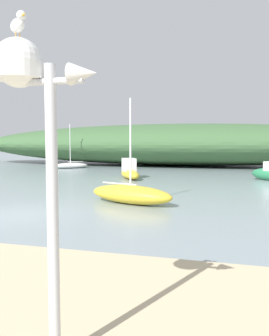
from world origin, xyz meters
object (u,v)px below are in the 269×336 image
(mast_structure, at_px, (29,95))
(motorboat_west_reach, at_px, (269,173))
(seagull_on_radar, at_px, (18,24))
(sailboat_centre_water, at_px, (70,165))
(motorboat_far_left, at_px, (130,171))
(sailboat_off_point, at_px, (131,194))

(mast_structure, xyz_separation_m, motorboat_west_reach, (4.60, 20.55, -2.49))
(seagull_on_radar, height_order, motorboat_west_reach, seagull_on_radar)
(seagull_on_radar, xyz_separation_m, sailboat_centre_water, (-12.25, 26.62, -3.41))
(mast_structure, height_order, motorboat_west_reach, mast_structure)
(seagull_on_radar, relative_size, motorboat_far_left, 0.09)
(seagull_on_radar, distance_m, motorboat_far_left, 20.07)
(sailboat_off_point, relative_size, motorboat_far_left, 1.20)
(seagull_on_radar, distance_m, sailboat_off_point, 10.85)
(sailboat_centre_water, bearing_deg, mast_structure, -65.11)
(sailboat_centre_water, bearing_deg, motorboat_far_left, -42.70)
(motorboat_west_reach, bearing_deg, motorboat_far_left, -172.23)
(motorboat_far_left, bearing_deg, motorboat_west_reach, 7.77)
(seagull_on_radar, bearing_deg, motorboat_west_reach, 77.13)
(sailboat_off_point, bearing_deg, motorboat_far_left, 106.11)
(motorboat_west_reach, distance_m, sailboat_off_point, 12.19)
(mast_structure, bearing_deg, motorboat_west_reach, 77.40)
(motorboat_west_reach, bearing_deg, seagull_on_radar, -102.87)
(sailboat_off_point, bearing_deg, mast_structure, -79.94)
(mast_structure, height_order, seagull_on_radar, seagull_on_radar)
(motorboat_far_left, bearing_deg, mast_structure, -77.04)
(motorboat_west_reach, height_order, sailboat_off_point, sailboat_off_point)
(motorboat_west_reach, distance_m, motorboat_far_left, 9.12)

